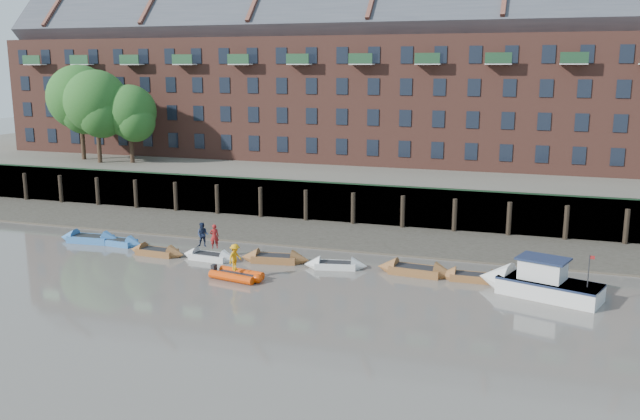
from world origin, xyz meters
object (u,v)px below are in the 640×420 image
at_px(rowboat_7, 473,277).
at_px(rib_tender, 238,275).
at_px(rowboat_3, 210,257).
at_px(rowboat_5, 336,265).
at_px(rowboat_0, 91,239).
at_px(person_rib_crew, 235,257).
at_px(person_rower_b, 203,235).
at_px(rowboat_1, 118,242).
at_px(rowboat_2, 157,252).
at_px(rowboat_4, 275,259).
at_px(rowboat_6, 416,270).
at_px(person_rower_a, 214,236).
at_px(motor_launch, 529,281).

distance_m(rowboat_7, rib_tender, 13.90).
distance_m(rowboat_3, rowboat_5, 8.42).
height_order(rowboat_0, person_rib_crew, person_rib_crew).
bearing_deg(person_rower_b, rib_tender, -50.64).
relative_size(rowboat_1, rowboat_7, 1.01).
bearing_deg(rowboat_7, person_rib_crew, -164.79).
relative_size(rowboat_1, rib_tender, 1.22).
bearing_deg(rib_tender, rowboat_2, 168.00).
xyz_separation_m(rowboat_3, rib_tender, (3.55, -3.22, 0.04)).
bearing_deg(rowboat_3, rowboat_7, 6.86).
xyz_separation_m(rowboat_5, rib_tender, (-4.83, -3.97, 0.04)).
xyz_separation_m(rowboat_4, rowboat_7, (12.58, 0.04, -0.02)).
relative_size(rib_tender, person_rib_crew, 2.10).
bearing_deg(person_rib_crew, rowboat_0, 85.15).
bearing_deg(rowboat_0, rowboat_4, -6.41).
relative_size(rowboat_7, rib_tender, 1.21).
xyz_separation_m(rowboat_6, person_rower_a, (-13.03, -1.00, 1.35)).
xyz_separation_m(rowboat_0, rowboat_1, (2.32, -0.02, -0.04)).
bearing_deg(person_rower_a, rowboat_7, 152.25).
distance_m(rowboat_7, person_rower_b, 17.44).
height_order(rowboat_1, rowboat_6, rowboat_6).
relative_size(rowboat_2, rowboat_7, 1.02).
bearing_deg(rib_tender, person_rower_a, 145.10).
bearing_deg(person_rib_crew, rowboat_1, 81.77).
distance_m(rowboat_3, person_rib_crew, 4.78).
distance_m(rowboat_1, rib_tender, 12.38).
xyz_separation_m(rowboat_5, person_rower_a, (-8.04, -0.68, 1.39)).
height_order(rowboat_0, person_rower_b, person_rower_b).
height_order(rowboat_5, person_rower_b, person_rower_b).
bearing_deg(rowboat_2, rowboat_3, 4.19).
bearing_deg(rowboat_6, rowboat_0, -175.89).
xyz_separation_m(rowboat_3, rowboat_6, (13.38, 1.06, 0.04)).
distance_m(rowboat_5, person_rower_b, 9.06).
distance_m(rowboat_0, rowboat_6, 23.65).
bearing_deg(rowboat_6, person_rower_a, -170.75).
xyz_separation_m(rowboat_1, rowboat_4, (12.19, -0.51, 0.02)).
bearing_deg(rowboat_6, rowboat_3, -170.57).
bearing_deg(motor_launch, person_rower_a, 16.44).
bearing_deg(rowboat_3, rowboat_6, 8.37).
height_order(rowboat_0, rib_tender, rowboat_0).
bearing_deg(rowboat_0, rowboat_3, -11.98).
distance_m(rowboat_5, rowboat_7, 8.45).
bearing_deg(person_rib_crew, rowboat_2, 80.51).
bearing_deg(rowboat_7, rowboat_0, 177.25).
xyz_separation_m(rowboat_0, rowboat_3, (10.27, -1.38, -0.04)).
bearing_deg(rowboat_2, rowboat_4, 9.46).
distance_m(rowboat_6, motor_launch, 6.84).
relative_size(rowboat_3, rowboat_7, 1.00).
height_order(rowboat_7, rib_tender, rowboat_7).
bearing_deg(person_rower_a, rowboat_3, -19.56).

